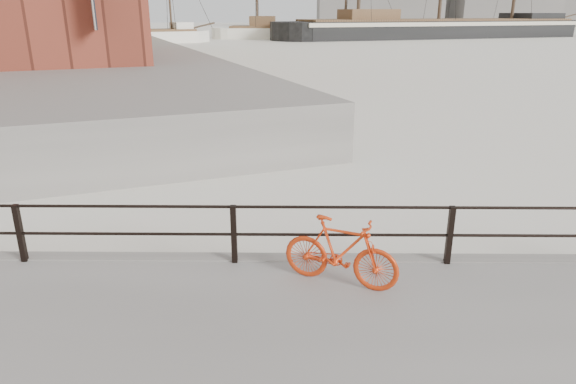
% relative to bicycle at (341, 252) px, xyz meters
% --- Properties ---
extents(ground, '(400.00, 400.00, 0.00)m').
position_rel_bicycle_xyz_m(ground, '(1.83, 0.84, -0.89)').
color(ground, white).
rests_on(ground, ground).
extents(far_quay, '(78.44, 148.07, 1.80)m').
position_rel_bicycle_xyz_m(far_quay, '(-38.17, 72.84, 0.01)').
color(far_quay, gray).
rests_on(far_quay, ground).
extents(guardrail, '(28.00, 0.10, 1.00)m').
position_rel_bicycle_xyz_m(guardrail, '(1.83, 0.69, -0.04)').
color(guardrail, black).
rests_on(guardrail, promenade).
extents(bicycle, '(1.74, 0.93, 1.07)m').
position_rel_bicycle_xyz_m(bicycle, '(0.00, 0.00, 0.00)').
color(bicycle, red).
rests_on(bicycle, promenade).
extents(barque_black, '(68.31, 41.21, 36.40)m').
position_rel_bicycle_xyz_m(barque_black, '(23.32, 83.12, -0.89)').
color(barque_black, black).
rests_on(barque_black, ground).
extents(schooner_mid, '(31.55, 14.10, 22.22)m').
position_rel_bicycle_xyz_m(schooner_mid, '(0.44, 80.16, -0.89)').
color(schooner_mid, white).
rests_on(schooner_mid, ground).
extents(schooner_left, '(24.45, 19.37, 17.14)m').
position_rel_bicycle_xyz_m(schooner_left, '(-22.61, 67.04, -0.89)').
color(schooner_left, silver).
rests_on(schooner_left, ground).
extents(industrial_east, '(20.00, 16.00, 14.00)m').
position_rel_bicycle_xyz_m(industrial_east, '(79.83, 150.84, 6.11)').
color(industrial_east, gray).
rests_on(industrial_east, ground).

